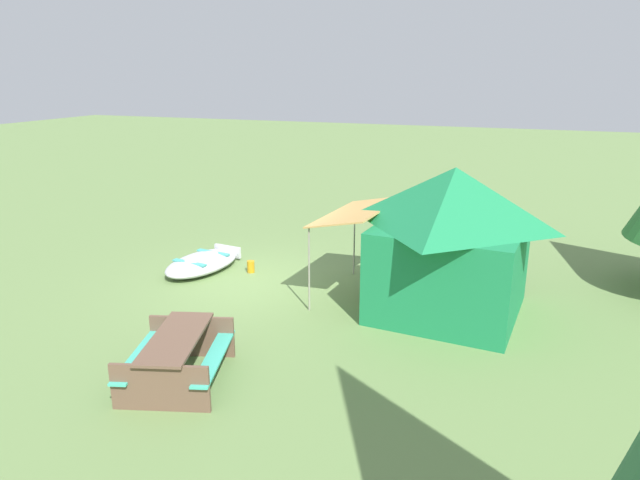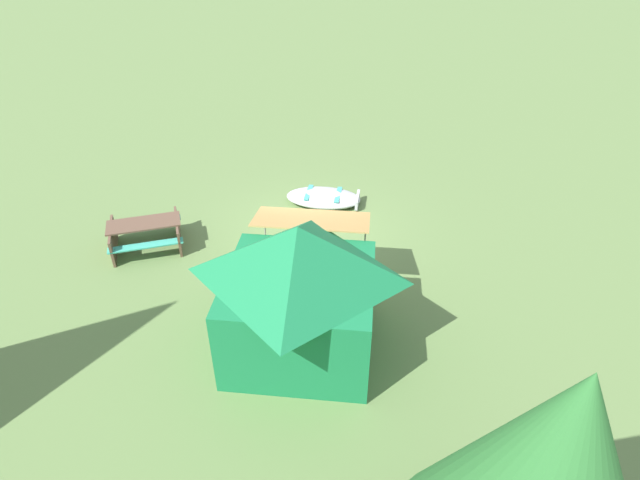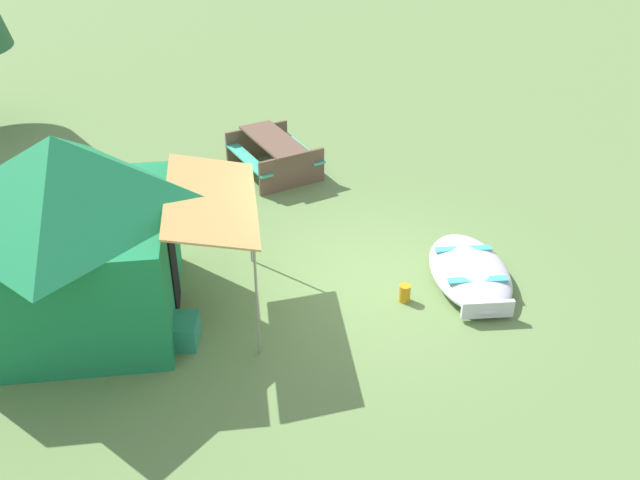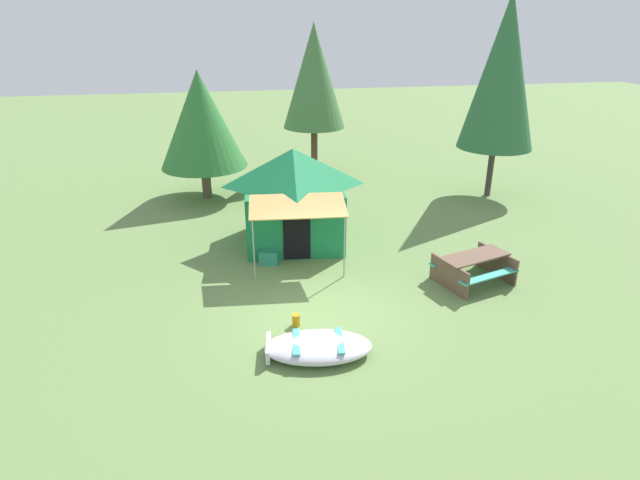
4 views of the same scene
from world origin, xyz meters
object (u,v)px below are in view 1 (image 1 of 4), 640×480
(picnic_table, at_px, (177,353))
(canvas_cabin_tent, at_px, (451,239))
(cooler_box, at_px, (390,278))
(beached_rowboat, at_px, (202,263))
(fuel_can, at_px, (251,267))

(picnic_table, bearing_deg, canvas_cabin_tent, 140.31)
(canvas_cabin_tent, bearing_deg, cooler_box, -123.80)
(picnic_table, bearing_deg, cooler_box, 157.70)
(beached_rowboat, xyz_separation_m, picnic_table, (4.55, 2.40, 0.28))
(beached_rowboat, height_order, cooler_box, cooler_box)
(picnic_table, bearing_deg, fuel_can, -165.55)
(beached_rowboat, bearing_deg, canvas_cabin_tent, 86.40)
(picnic_table, height_order, fuel_can, picnic_table)
(beached_rowboat, relative_size, canvas_cabin_tent, 0.55)
(beached_rowboat, bearing_deg, cooler_box, 96.99)
(canvas_cabin_tent, relative_size, fuel_can, 15.03)
(canvas_cabin_tent, xyz_separation_m, fuel_can, (-0.64, -4.71, -1.36))
(beached_rowboat, height_order, picnic_table, picnic_table)
(canvas_cabin_tent, distance_m, cooler_box, 2.11)
(beached_rowboat, relative_size, fuel_can, 8.30)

